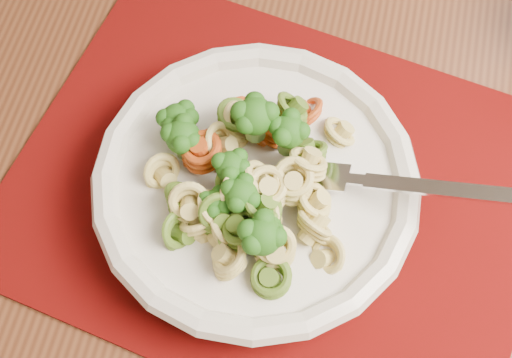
% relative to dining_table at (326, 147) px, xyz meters
% --- Properties ---
extents(dining_table, '(1.52, 1.07, 0.71)m').
position_rel_dining_table_xyz_m(dining_table, '(0.00, 0.00, 0.00)').
color(dining_table, '#582F19').
rests_on(dining_table, ground).
extents(placemat, '(0.41, 0.33, 0.00)m').
position_rel_dining_table_xyz_m(placemat, '(-0.02, -0.10, 0.09)').
color(placemat, '#530305').
rests_on(placemat, dining_table).
extents(pasta_bowl, '(0.24, 0.24, 0.05)m').
position_rel_dining_table_xyz_m(pasta_bowl, '(-0.03, -0.12, 0.12)').
color(pasta_bowl, silver).
rests_on(pasta_bowl, placemat).
extents(pasta_broccoli_heap, '(0.20, 0.20, 0.06)m').
position_rel_dining_table_xyz_m(pasta_broccoli_heap, '(-0.03, -0.12, 0.14)').
color(pasta_broccoli_heap, '#D9C26B').
rests_on(pasta_broccoli_heap, pasta_bowl).
extents(fork, '(0.18, 0.03, 0.08)m').
position_rel_dining_table_xyz_m(fork, '(0.02, -0.10, 0.14)').
color(fork, silver).
rests_on(fork, pasta_bowl).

